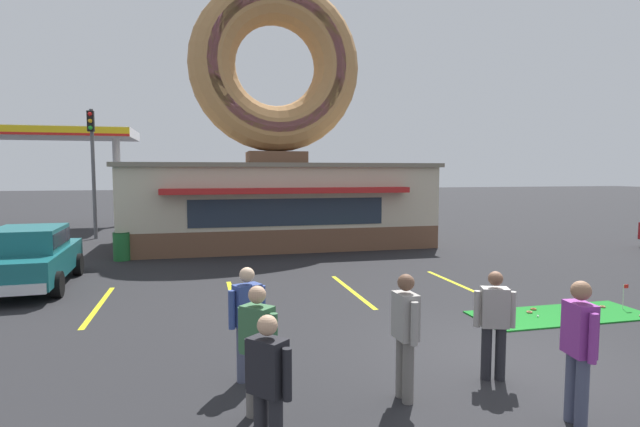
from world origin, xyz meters
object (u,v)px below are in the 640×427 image
pedestrian_crossing_woman (247,318)px  trash_bin (122,246)px  golf_ball (538,316)px  car_teal (30,255)px  pedestrian_leather_jacket_man (258,346)px  pedestrian_blue_sweater_man (268,384)px  pedestrian_hooded_kid (494,320)px  traffic_light_pole (93,156)px  pedestrian_beanie_man (579,345)px  putting_flag_pin (625,290)px  pedestrian_clipboard_woman (405,330)px

pedestrian_crossing_woman → trash_bin: size_ratio=1.71×
golf_ball → car_teal: 12.41m
pedestrian_leather_jacket_man → pedestrian_crossing_woman: (-0.02, 1.17, 0.00)m
pedestrian_blue_sweater_man → pedestrian_crossing_woman: 2.22m
pedestrian_hooded_kid → traffic_light_pole: (-8.75, 17.79, 2.82)m
car_teal → pedestrian_crossing_woman: bearing=-55.2°
pedestrian_leather_jacket_man → traffic_light_pole: 19.10m
golf_ball → pedestrian_crossing_woman: size_ratio=0.03×
car_teal → pedestrian_beanie_man: (8.68, -9.37, 0.11)m
pedestrian_crossing_woman → car_teal: bearing=124.8°
putting_flag_pin → car_teal: size_ratio=0.12×
golf_ball → pedestrian_leather_jacket_man: bearing=-155.2°
putting_flag_pin → pedestrian_leather_jacket_man: 8.88m
pedestrian_beanie_man → pedestrian_crossing_woman: pedestrian_beanie_man is taller
putting_flag_pin → pedestrian_hooded_kid: (-4.89, -2.58, 0.45)m
putting_flag_pin → pedestrian_leather_jacket_man: size_ratio=0.33×
pedestrian_blue_sweater_man → pedestrian_hooded_kid: 3.76m
pedestrian_blue_sweater_man → traffic_light_pole: 20.10m
pedestrian_blue_sweater_man → pedestrian_leather_jacket_man: pedestrian_leather_jacket_man is taller
pedestrian_leather_jacket_man → traffic_light_pole: size_ratio=0.29×
pedestrian_hooded_kid → trash_bin: pedestrian_hooded_kid is taller
putting_flag_pin → trash_bin: (-11.66, 9.15, 0.06)m
pedestrian_leather_jacket_man → pedestrian_clipboard_woman: size_ratio=0.98×
car_teal → traffic_light_pole: size_ratio=0.80×
golf_ball → pedestrian_leather_jacket_man: (-6.11, -2.83, 0.87)m
pedestrian_leather_jacket_man → putting_flag_pin: bearing=19.3°
putting_flag_pin → pedestrian_beanie_man: pedestrian_beanie_man is taller
car_teal → pedestrian_clipboard_woman: bearing=-50.0°
pedestrian_hooded_kid → pedestrian_crossing_woman: size_ratio=0.96×
golf_ball → pedestrian_blue_sweater_man: size_ratio=0.03×
pedestrian_beanie_man → traffic_light_pole: bearing=115.0°
pedestrian_leather_jacket_man → pedestrian_crossing_woman: pedestrian_crossing_woman is taller
trash_bin → pedestrian_leather_jacket_man: bearing=-74.8°
pedestrian_blue_sweater_man → pedestrian_leather_jacket_man: size_ratio=0.96×
pedestrian_hooded_kid → pedestrian_leather_jacket_man: size_ratio=0.97×
car_teal → putting_flag_pin: bearing=-22.0°
pedestrian_hooded_kid → pedestrian_clipboard_woman: size_ratio=0.94×
pedestrian_hooded_kid → pedestrian_beanie_man: (0.22, -1.41, 0.10)m
golf_ball → pedestrian_blue_sweater_man: bearing=-147.7°
pedestrian_blue_sweater_man → pedestrian_clipboard_woman: 2.25m
pedestrian_leather_jacket_man → traffic_light_pole: bearing=106.2°
pedestrian_blue_sweater_man → pedestrian_crossing_woman: pedestrian_crossing_woman is taller
pedestrian_hooded_kid → pedestrian_crossing_woman: pedestrian_crossing_woman is taller
golf_ball → pedestrian_beanie_man: (-2.42, -3.88, 0.93)m
pedestrian_leather_jacket_man → pedestrian_crossing_woman: bearing=90.8°
car_teal → pedestrian_beanie_man: pedestrian_beanie_man is taller
pedestrian_clipboard_woman → traffic_light_pole: 19.68m
putting_flag_pin → pedestrian_hooded_kid: size_ratio=0.34×
golf_ball → car_teal: size_ratio=0.01×
traffic_light_pole → putting_flag_pin: bearing=-48.1°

